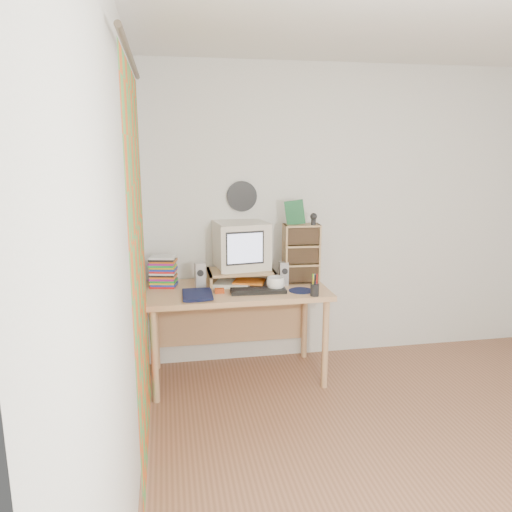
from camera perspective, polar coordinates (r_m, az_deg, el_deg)
name	(u,v)px	position (r m, az deg, el deg)	size (l,w,h in m)	color
floor	(446,468)	(3.35, 20.89, -21.70)	(3.50, 3.50, 0.00)	#966346
ceiling	(489,2)	(2.88, 25.11, 24.76)	(3.50, 3.50, 0.00)	white
back_wall	(348,215)	(4.40, 10.44, 4.63)	(3.50, 3.50, 0.00)	white
left_wall	(125,274)	(2.41, -14.76, -1.99)	(3.50, 3.50, 0.00)	white
curtain	(139,270)	(2.90, -13.18, -1.54)	(2.20, 2.20, 0.00)	#DB581E
wall_disc	(242,196)	(4.13, -1.63, 6.83)	(0.25, 0.25, 0.02)	black
desk	(236,302)	(4.00, -2.35, -5.30)	(1.40, 0.70, 0.75)	tan
monitor_riser	(241,273)	(3.98, -1.74, -1.96)	(0.52, 0.30, 0.12)	tan
crt_monitor	(242,246)	(3.98, -1.59, 1.17)	(0.39, 0.39, 0.37)	beige
speaker_left	(200,276)	(3.90, -6.41, -2.24)	(0.08, 0.08, 0.20)	#A09FA4
speaker_right	(284,273)	(3.97, 3.18, -2.01)	(0.07, 0.07, 0.19)	#A09FA4
keyboard	(258,291)	(3.78, 0.26, -3.99)	(0.42, 0.14, 0.03)	black
dvd_stack	(163,270)	(3.97, -10.55, -1.54)	(0.19, 0.14, 0.28)	brown
cd_rack	(302,254)	(4.02, 5.22, 0.26)	(0.29, 0.15, 0.48)	tan
mug	(276,284)	(3.82, 2.25, -3.21)	(0.14, 0.14, 0.11)	white
diary	(182,294)	(3.70, -8.40, -4.27)	(0.27, 0.20, 0.05)	#0F1437
mousepad	(301,291)	(3.84, 5.17, -3.96)	(0.19, 0.19, 0.00)	#111B38
pen_cup	(315,287)	(3.71, 6.73, -3.59)	(0.06, 0.06, 0.13)	black
papers	(239,283)	(3.97, -1.95, -3.14)	(0.28, 0.20, 0.04)	white
red_box	(220,291)	(3.78, -4.19, -3.98)	(0.07, 0.04, 0.04)	#B03912
game_box	(295,212)	(3.96, 4.46, 4.99)	(0.15, 0.03, 0.19)	#18562E
webcam	(314,219)	(3.96, 6.59, 4.23)	(0.06, 0.06, 0.09)	black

